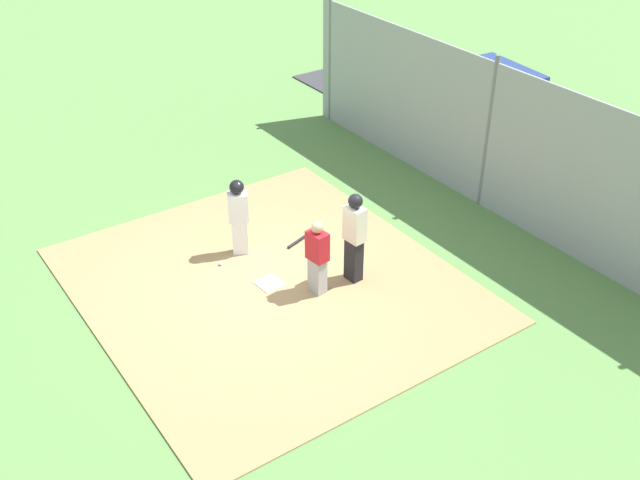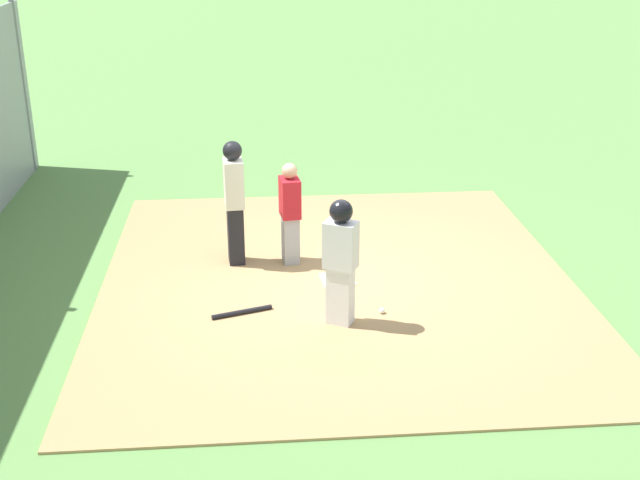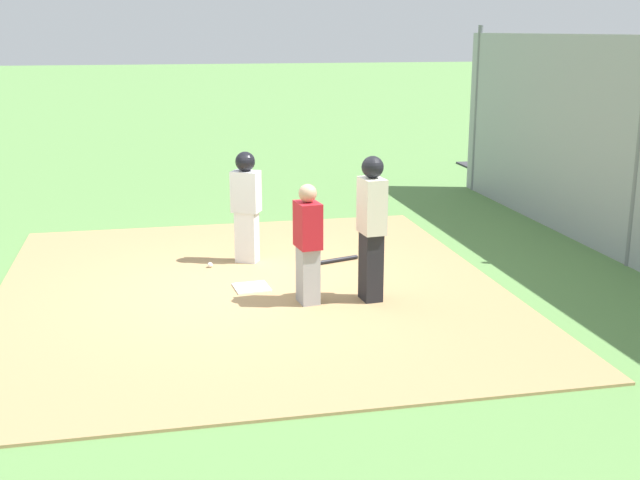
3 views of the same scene
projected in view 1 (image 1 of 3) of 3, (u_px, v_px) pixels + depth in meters
name	position (u px, v px, depth m)	size (l,w,h in m)	color
ground_plane	(269.00, 285.00, 13.93)	(140.00, 140.00, 0.00)	#5B8947
dirt_infield	(269.00, 284.00, 13.92)	(7.20, 6.40, 0.03)	#A88456
home_plate	(269.00, 283.00, 13.91)	(0.44, 0.44, 0.02)	white
catcher	(317.00, 257.00, 13.32)	(0.41, 0.31, 1.47)	#9E9EA3
umpire	(354.00, 235.00, 13.55)	(0.40, 0.30, 1.79)	black
runner	(238.00, 213.00, 14.34)	(0.41, 0.46, 1.59)	silver
baseball_bat	(301.00, 239.00, 15.16)	(0.06, 0.06, 0.78)	black
baseball	(221.00, 264.00, 14.40)	(0.07, 0.07, 0.07)	white
backstop_fence	(488.00, 137.00, 15.67)	(12.00, 0.10, 3.35)	#93999E
parking_lot	(583.00, 162.00, 18.21)	(18.00, 5.20, 0.04)	#38383D
parked_car_blue	(492.00, 93.00, 20.48)	(4.35, 2.21, 1.28)	#28428C
parked_car_dark	(407.00, 72.00, 21.87)	(4.42, 2.39, 1.28)	black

